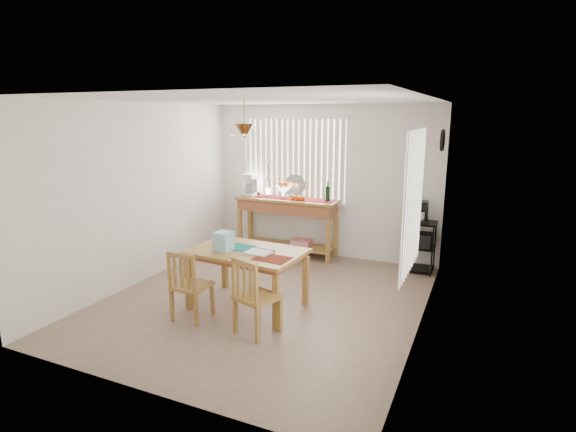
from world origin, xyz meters
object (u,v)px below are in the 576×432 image
at_px(dining_table, 247,257).
at_px(chair_left, 190,286).
at_px(cart_items, 421,212).
at_px(chair_right, 255,297).
at_px(sideboard, 287,213).
at_px(wire_cart, 419,242).

height_order(dining_table, chair_left, chair_left).
relative_size(cart_items, chair_right, 0.37).
distance_m(sideboard, chair_left, 2.87).
distance_m(sideboard, chair_right, 3.01).
height_order(cart_items, dining_table, cart_items).
distance_m(wire_cart, chair_left, 3.65).
bearing_deg(cart_items, wire_cart, -90.00).
relative_size(wire_cart, chair_right, 0.90).
xyz_separation_m(sideboard, cart_items, (2.25, 0.03, 0.21)).
height_order(cart_items, chair_left, cart_items).
distance_m(dining_table, chair_left, 0.80).
bearing_deg(wire_cart, chair_left, -128.16).
distance_m(cart_items, dining_table, 2.91).
xyz_separation_m(dining_table, chair_right, (0.45, -0.64, -0.22)).
height_order(wire_cart, dining_table, wire_cart).
distance_m(wire_cart, chair_right, 3.19).
bearing_deg(dining_table, cart_items, 51.19).
xyz_separation_m(cart_items, dining_table, (-1.81, -2.25, -0.30)).
bearing_deg(chair_right, cart_items, 64.75).
distance_m(wire_cart, cart_items, 0.47).
bearing_deg(chair_right, chair_left, 179.05).
relative_size(wire_cart, chair_left, 0.93).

